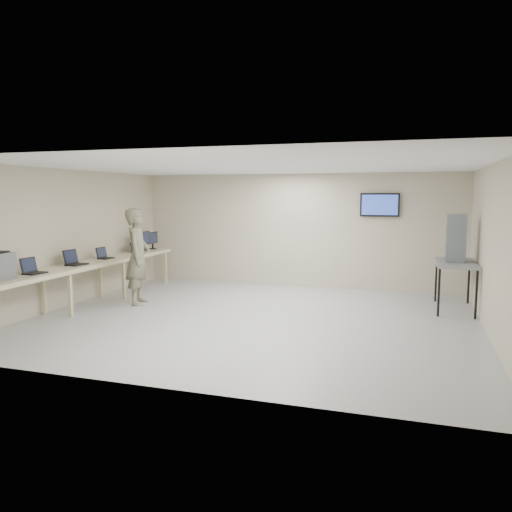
% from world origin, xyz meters
% --- Properties ---
extents(room, '(8.01, 7.01, 2.81)m').
position_xyz_m(room, '(0.03, 0.06, 1.41)').
color(room, beige).
rests_on(room, ground).
extents(workbench, '(0.76, 6.00, 0.90)m').
position_xyz_m(workbench, '(-3.59, 0.00, 0.83)').
color(workbench, beige).
rests_on(workbench, ground).
extents(laptop_0, '(0.32, 0.38, 0.28)m').
position_xyz_m(laptop_0, '(-3.60, -1.50, 0.97)').
color(laptop_0, black).
rests_on(laptop_0, workbench).
extents(laptop_1, '(0.34, 0.41, 0.30)m').
position_xyz_m(laptop_1, '(-3.61, -0.35, 0.98)').
color(laptop_1, black).
rests_on(laptop_1, workbench).
extents(laptop_2, '(0.29, 0.34, 0.25)m').
position_xyz_m(laptop_2, '(-3.64, 0.69, 0.96)').
color(laptop_2, black).
rests_on(laptop_2, workbench).
extents(laptop_3, '(0.34, 0.37, 0.25)m').
position_xyz_m(laptop_3, '(-3.63, 1.95, 0.96)').
color(laptop_3, black).
rests_on(laptop_3, workbench).
extents(monitor_near, '(0.22, 0.49, 0.48)m').
position_xyz_m(monitor_near, '(-3.60, 2.31, 1.19)').
color(monitor_near, black).
rests_on(monitor_near, workbench).
extents(monitor_far, '(0.20, 0.44, 0.44)m').
position_xyz_m(monitor_far, '(-3.60, 2.75, 1.16)').
color(monitor_far, black).
rests_on(monitor_far, workbench).
extents(soldier, '(0.68, 0.84, 2.01)m').
position_xyz_m(soldier, '(-2.69, 0.51, 1.01)').
color(soldier, '#73755C').
rests_on(soldier, ground).
extents(side_table, '(0.75, 1.60, 0.96)m').
position_xyz_m(side_table, '(3.60, 1.94, 0.89)').
color(side_table, gray).
rests_on(side_table, ground).
extents(storage_bins, '(0.36, 0.40, 0.94)m').
position_xyz_m(storage_bins, '(3.58, 1.94, 1.43)').
color(storage_bins, slate).
rests_on(storage_bins, side_table).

